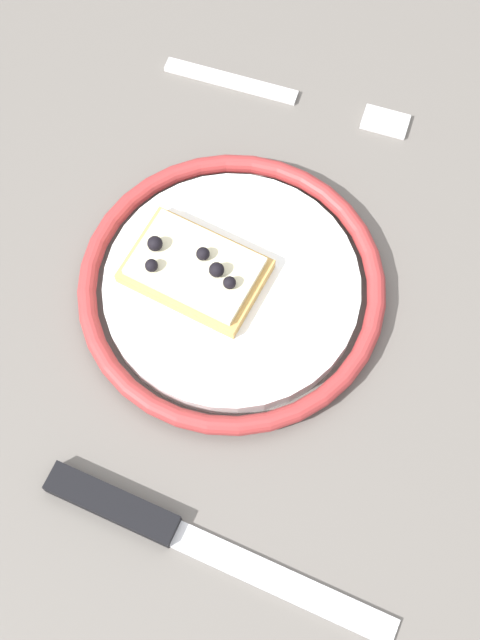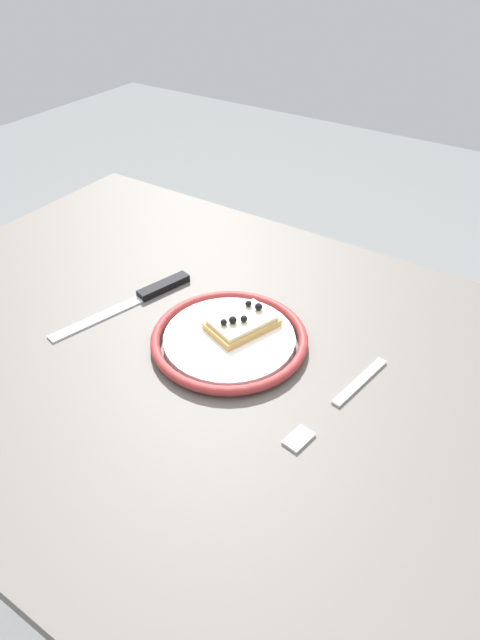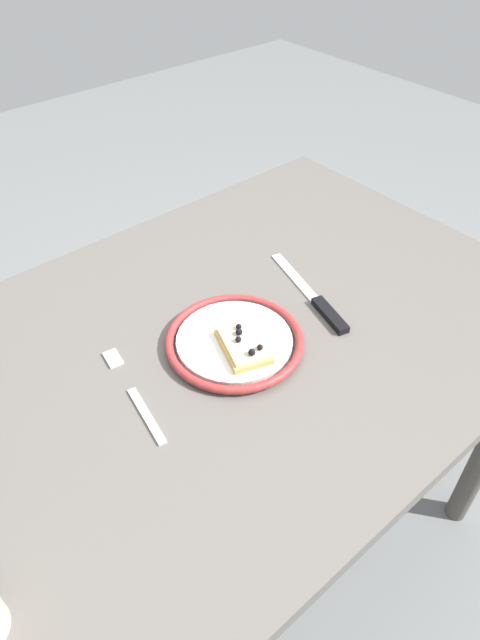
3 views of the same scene
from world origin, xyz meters
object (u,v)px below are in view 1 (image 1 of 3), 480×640
knife (158,525)px  dining_table (262,356)px  pizza_slice_near (195,269)px  fork (288,96)px  plate (232,287)px

knife → dining_table: bearing=163.9°
pizza_slice_near → fork: pizza_slice_near is taller
pizza_slice_near → knife: bearing=1.6°
plate → fork: plate is taller
plate → fork: bearing=174.1°
plate → knife: size_ratio=0.93×
plate → fork: size_ratio=1.09×
knife → fork: knife is taller
dining_table → plate: (-0.01, -0.03, 0.10)m
dining_table → knife: (0.16, -0.05, 0.10)m
dining_table → pizza_slice_near: (-0.01, -0.05, 0.12)m
pizza_slice_near → fork: (-0.17, 0.04, -0.02)m
fork → knife: bearing=-6.5°
pizza_slice_near → knife: (0.18, 0.00, -0.02)m
pizza_slice_near → fork: bearing=165.4°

